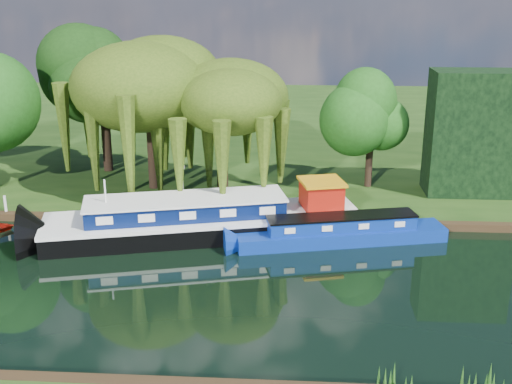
{
  "coord_description": "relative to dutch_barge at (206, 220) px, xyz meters",
  "views": [
    {
      "loc": [
        7.49,
        -27.13,
        13.67
      ],
      "look_at": [
        5.36,
        5.97,
        2.8
      ],
      "focal_mm": 45.0,
      "sensor_mm": 36.0,
      "label": 1
    }
  ],
  "objects": [
    {
      "name": "far_bank",
      "position": [
        -2.51,
        27.49,
        -0.7
      ],
      "size": [
        120.0,
        52.0,
        0.45
      ],
      "primitive_type": "cube",
      "color": "#17340E",
      "rests_on": "ground"
    },
    {
      "name": "dutch_barge",
      "position": [
        0.0,
        0.0,
        0.0
      ],
      "size": [
        18.16,
        8.19,
        3.74
      ],
      "rotation": [
        0.0,
        0.0,
        0.25
      ],
      "color": "black",
      "rests_on": "ground"
    },
    {
      "name": "lamppost",
      "position": [
        -2.01,
        3.99,
        1.49
      ],
      "size": [
        0.36,
        0.36,
        2.56
      ],
      "color": "silver",
      "rests_on": "far_bank"
    },
    {
      "name": "mooring_posts",
      "position": [
        -3.01,
        1.89,
        0.02
      ],
      "size": [
        19.16,
        0.16,
        1.0
      ],
      "color": "silver",
      "rests_on": "far_bank"
    },
    {
      "name": "reeds_near",
      "position": [
        4.37,
        -14.09,
        -0.38
      ],
      "size": [
        33.7,
        1.5,
        1.1
      ],
      "color": "#194813",
      "rests_on": "ground"
    },
    {
      "name": "conifer_hedge",
      "position": [
        16.49,
        7.49,
        3.52
      ],
      "size": [
        6.0,
        3.0,
        8.0
      ],
      "primitive_type": "cube",
      "color": "black",
      "rests_on": "far_bank"
    },
    {
      "name": "willow_left",
      "position": [
        -4.55,
        7.22,
        6.41
      ],
      "size": [
        7.92,
        7.92,
        9.49
      ],
      "color": "black",
      "rests_on": "far_bank"
    },
    {
      "name": "tree_far_right",
      "position": [
        9.92,
        8.42,
        4.26
      ],
      "size": [
        4.19,
        4.19,
        6.86
      ],
      "color": "black",
      "rests_on": "far_bank"
    },
    {
      "name": "willow_right",
      "position": [
        0.37,
        5.08,
        5.29
      ],
      "size": [
        6.49,
        6.49,
        7.91
      ],
      "color": "black",
      "rests_on": "far_bank"
    },
    {
      "name": "ground",
      "position": [
        -2.51,
        -6.51,
        -0.93
      ],
      "size": [
        120.0,
        120.0,
        0.0
      ],
      "primitive_type": "plane",
      "color": "black"
    },
    {
      "name": "tree_far_mid",
      "position": [
        -8.82,
        11.1,
        6.15
      ],
      "size": [
        5.88,
        5.88,
        9.62
      ],
      "color": "black",
      "rests_on": "far_bank"
    },
    {
      "name": "narrowboat",
      "position": [
        7.56,
        -0.61,
        -0.32
      ],
      "size": [
        11.77,
        4.47,
        1.7
      ],
      "rotation": [
        0.0,
        0.0,
        0.22
      ],
      "color": "navy",
      "rests_on": "ground"
    }
  ]
}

